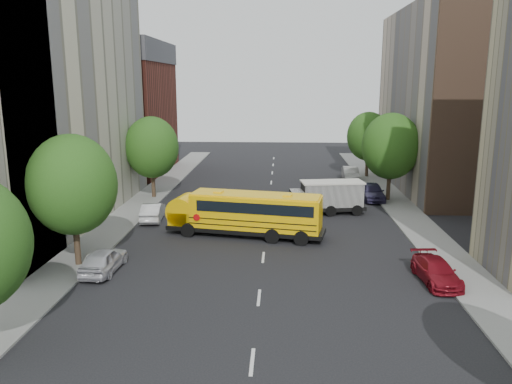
# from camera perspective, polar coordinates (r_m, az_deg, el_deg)

# --- Properties ---
(ground) EXTENTS (120.00, 120.00, 0.00)m
(ground) POSITION_cam_1_polar(r_m,az_deg,el_deg) (33.44, 0.96, -6.32)
(ground) COLOR black
(ground) RESTS_ON ground
(sidewalk_left) EXTENTS (3.00, 80.00, 0.12)m
(sidewalk_left) POSITION_cam_1_polar(r_m,az_deg,el_deg) (40.18, -15.44, -3.46)
(sidewalk_left) COLOR slate
(sidewalk_left) RESTS_ON ground
(sidewalk_right) EXTENTS (3.00, 80.00, 0.12)m
(sidewalk_right) POSITION_cam_1_polar(r_m,az_deg,el_deg) (39.58, 18.14, -3.88)
(sidewalk_right) COLOR slate
(sidewalk_right) RESTS_ON ground
(lane_markings) EXTENTS (0.15, 64.00, 0.01)m
(lane_markings) POSITION_cam_1_polar(r_m,az_deg,el_deg) (43.02, 1.42, -2.04)
(lane_markings) COLOR silver
(lane_markings) RESTS_ON ground
(building_left_cream) EXTENTS (10.00, 26.00, 20.00)m
(building_left_cream) POSITION_cam_1_polar(r_m,az_deg,el_deg) (42.20, -24.35, 10.33)
(building_left_cream) COLOR beige
(building_left_cream) RESTS_ON ground
(building_left_redbrick) EXTENTS (10.00, 15.00, 13.00)m
(building_left_redbrick) POSITION_cam_1_polar(r_m,az_deg,el_deg) (62.76, -14.92, 8.12)
(building_left_redbrick) COLOR maroon
(building_left_redbrick) RESTS_ON ground
(building_right_far) EXTENTS (10.00, 22.00, 18.00)m
(building_right_far) POSITION_cam_1_polar(r_m,az_deg,el_deg) (54.39, 21.39, 9.74)
(building_right_far) COLOR #BEAA94
(building_right_far) RESTS_ON ground
(building_right_sidewall) EXTENTS (10.10, 0.30, 18.00)m
(building_right_sidewall) POSITION_cam_1_polar(r_m,az_deg,el_deg) (44.08, 25.86, 8.93)
(building_right_sidewall) COLOR brown
(building_right_sidewall) RESTS_ON ground
(street_tree_1) EXTENTS (5.12, 5.12, 7.90)m
(street_tree_1) POSITION_cam_1_polar(r_m,az_deg,el_deg) (30.71, -20.26, 0.78)
(street_tree_1) COLOR #38281C
(street_tree_1) RESTS_ON ground
(street_tree_2) EXTENTS (4.99, 4.99, 7.71)m
(street_tree_2) POSITION_cam_1_polar(r_m,az_deg,el_deg) (47.58, -11.83, 5.01)
(street_tree_2) COLOR #38281C
(street_tree_2) RESTS_ON ground
(street_tree_4) EXTENTS (5.25, 5.25, 8.10)m
(street_tree_4) POSITION_cam_1_polar(r_m,az_deg,el_deg) (47.06, 15.15, 5.07)
(street_tree_4) COLOR #38281C
(street_tree_4) RESTS_ON ground
(street_tree_5) EXTENTS (4.86, 4.86, 7.51)m
(street_tree_5) POSITION_cam_1_polar(r_m,az_deg,el_deg) (58.81, 12.71, 6.21)
(street_tree_5) COLOR #38281C
(street_tree_5) RESTS_ON ground
(school_bus) EXTENTS (11.52, 4.62, 3.17)m
(school_bus) POSITION_cam_1_polar(r_m,az_deg,el_deg) (35.41, -1.35, -2.26)
(school_bus) COLOR black
(school_bus) RESTS_ON ground
(safari_truck) EXTENTS (6.63, 3.21, 2.73)m
(safari_truck) POSITION_cam_1_polar(r_m,az_deg,el_deg) (41.96, 8.08, -0.51)
(safari_truck) COLOR black
(safari_truck) RESTS_ON ground
(parked_car_0) EXTENTS (1.84, 4.28, 1.44)m
(parked_car_0) POSITION_cam_1_polar(r_m,az_deg,el_deg) (30.32, -17.02, -7.45)
(parked_car_0) COLOR #B7B5BD
(parked_car_0) RESTS_ON ground
(parked_car_1) EXTENTS (1.92, 4.41, 1.41)m
(parked_car_1) POSITION_cam_1_polar(r_m,az_deg,el_deg) (40.51, -11.70, -2.19)
(parked_car_1) COLOR silver
(parked_car_1) RESTS_ON ground
(parked_car_3) EXTENTS (2.12, 4.50, 1.27)m
(parked_car_3) POSITION_cam_1_polar(r_m,az_deg,el_deg) (29.31, 19.90, -8.52)
(parked_car_3) COLOR maroon
(parked_car_3) RESTS_ON ground
(parked_car_4) EXTENTS (1.90, 4.70, 1.60)m
(parked_car_4) POSITION_cam_1_polar(r_m,az_deg,el_deg) (47.67, 13.17, 0.04)
(parked_car_4) COLOR #373257
(parked_car_4) RESTS_ON ground
(parked_car_5) EXTENTS (1.77, 4.76, 1.55)m
(parked_car_5) POSITION_cam_1_polar(r_m,az_deg,el_deg) (56.48, 10.75, 2.03)
(parked_car_5) COLOR gray
(parked_car_5) RESTS_ON ground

